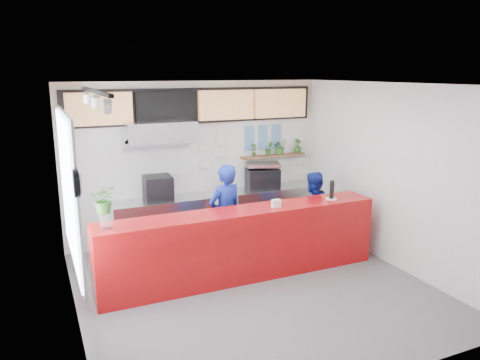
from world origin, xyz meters
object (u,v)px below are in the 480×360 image
object	(u,v)px
panini_oven	(158,188)
staff_center	(225,215)
service_counter	(242,244)
pepper_mill	(332,190)
espresso_machine	(262,178)
staff_right	(312,211)

from	to	relation	value
panini_oven	staff_center	size ratio (longest dim) A/B	0.29
service_counter	pepper_mill	xyz separation A→B (m)	(1.61, -0.04, 0.71)
service_counter	pepper_mill	size ratio (longest dim) A/B	15.11
pepper_mill	espresso_machine	bearing A→B (deg)	100.85
staff_center	staff_right	xyz separation A→B (m)	(1.71, 0.03, -0.14)
service_counter	pepper_mill	distance (m)	1.76
espresso_machine	staff_center	xyz separation A→B (m)	(-1.30, -1.23, -0.24)
service_counter	staff_right	bearing A→B (deg)	19.87
service_counter	panini_oven	world-z (taller)	panini_oven
service_counter	panini_oven	size ratio (longest dim) A/B	9.19
espresso_machine	panini_oven	bearing A→B (deg)	-169.22
service_counter	staff_center	world-z (taller)	staff_center
staff_right	pepper_mill	size ratio (longest dim) A/B	4.80
staff_right	service_counter	bearing A→B (deg)	0.52
service_counter	espresso_machine	size ratio (longest dim) A/B	7.22
espresso_machine	pepper_mill	world-z (taller)	pepper_mill
panini_oven	espresso_machine	bearing A→B (deg)	3.98
service_counter	panini_oven	bearing A→B (deg)	115.19
espresso_machine	staff_right	distance (m)	1.32
espresso_machine	staff_right	bearing A→B (deg)	-60.50
staff_center	staff_right	world-z (taller)	staff_center
staff_center	pepper_mill	distance (m)	1.81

